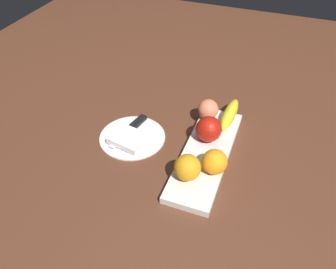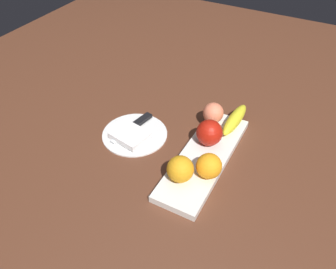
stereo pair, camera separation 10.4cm
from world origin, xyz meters
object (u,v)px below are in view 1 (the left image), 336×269
orange_near_apple (215,162)px  dinner_plate (132,137)px  banana (229,114)px  folded_napkin (128,138)px  orange_near_banana (187,168)px  peach (208,109)px  fruit_tray (206,154)px  knife (134,126)px  apple (209,129)px

orange_near_apple → dinner_plate: (-0.07, -0.29, -0.05)m
banana → folded_napkin: size_ratio=1.60×
orange_near_banana → peach: orange_near_banana is taller
fruit_tray → dinner_plate: bearing=-90.0°
banana → knife: bearing=118.0°
folded_napkin → peach: bearing=132.3°
banana → orange_near_banana: orange_near_banana is taller
fruit_tray → orange_near_banana: size_ratio=5.68×
fruit_tray → peach: 0.17m
orange_near_apple → orange_near_banana: (0.05, -0.06, 0.00)m
apple → folded_napkin: (0.08, -0.24, -0.04)m
apple → peach: 0.11m
banana → folded_napkin: banana is taller
orange_near_banana → peach: 0.28m
peach → folded_napkin: size_ratio=0.63×
peach → knife: bearing=-61.1°
apple → folded_napkin: size_ratio=0.74×
banana → orange_near_apple: orange_near_apple is taller
folded_napkin → orange_near_apple: bearing=81.6°
apple → peach: bearing=-163.9°
dinner_plate → folded_napkin: bearing=0.0°
peach → dinner_plate: 0.27m
orange_near_banana → folded_napkin: 0.25m
dinner_plate → folded_napkin: (0.03, 0.00, 0.01)m
knife → banana: bearing=127.1°
fruit_tray → knife: bearing=-98.8°
fruit_tray → banana: size_ratio=2.46×
orange_near_banana → knife: size_ratio=0.42×
orange_near_apple → folded_napkin: size_ratio=0.67×
orange_near_banana → apple: bearing=175.9°
orange_near_apple → peach: 0.25m
apple → banana: size_ratio=0.46×
apple → knife: bearing=-86.4°
orange_near_banana → knife: bearing=-123.8°
banana → knife: (0.14, -0.29, -0.03)m
fruit_tray → dinner_plate: size_ratio=2.01×
fruit_tray → dinner_plate: 0.25m
peach → folded_napkin: (0.19, -0.21, -0.04)m
banana → apple: bearing=164.5°
apple → folded_napkin: apple is taller
orange_near_banana → folded_napkin: size_ratio=0.69×
dinner_plate → knife: knife is taller
orange_near_banana → dinner_plate: orange_near_banana is taller
peach → dinner_plate: bearing=-52.0°
folded_napkin → knife: size_ratio=0.60×
orange_near_apple → peach: orange_near_apple is taller
orange_near_apple → knife: (-0.11, -0.30, -0.04)m
orange_near_apple → orange_near_banana: 0.08m
orange_near_banana → peach: (-0.28, -0.02, -0.00)m
fruit_tray → peach: (-0.16, -0.04, 0.05)m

